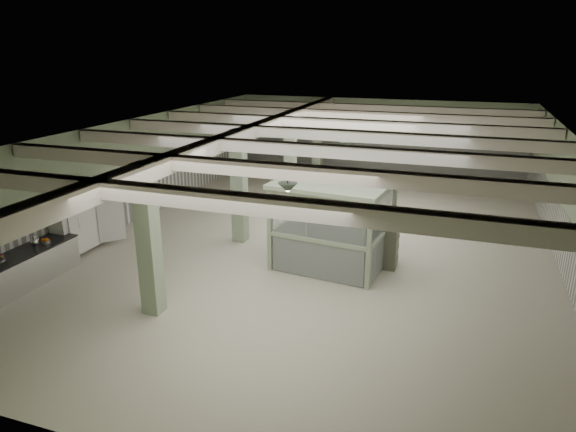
% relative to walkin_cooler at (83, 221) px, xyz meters
% --- Properties ---
extents(floor, '(20.00, 20.00, 0.00)m').
position_rel_walkin_cooler_xyz_m(floor, '(6.62, 3.39, -0.98)').
color(floor, beige).
rests_on(floor, ground).
extents(ceiling, '(14.00, 20.00, 0.02)m').
position_rel_walkin_cooler_xyz_m(ceiling, '(6.62, 3.39, 2.62)').
color(ceiling, beige).
rests_on(ceiling, wall_back).
extents(wall_back, '(14.00, 0.02, 3.60)m').
position_rel_walkin_cooler_xyz_m(wall_back, '(6.62, 13.39, 0.82)').
color(wall_back, '#9AB18D').
rests_on(wall_back, floor).
extents(wall_front, '(14.00, 0.02, 3.60)m').
position_rel_walkin_cooler_xyz_m(wall_front, '(6.62, -6.61, 0.82)').
color(wall_front, '#9AB18D').
rests_on(wall_front, floor).
extents(wall_left, '(0.02, 20.00, 3.60)m').
position_rel_walkin_cooler_xyz_m(wall_left, '(-0.38, 3.39, 0.82)').
color(wall_left, '#9AB18D').
rests_on(wall_left, floor).
extents(wall_right, '(0.02, 20.00, 3.60)m').
position_rel_walkin_cooler_xyz_m(wall_right, '(13.62, 3.39, 0.82)').
color(wall_right, '#9AB18D').
rests_on(wall_right, floor).
extents(wainscot_left, '(0.05, 19.90, 1.50)m').
position_rel_walkin_cooler_xyz_m(wainscot_left, '(-0.35, 3.39, -0.23)').
color(wainscot_left, white).
rests_on(wainscot_left, floor).
extents(wainscot_right, '(0.05, 19.90, 1.50)m').
position_rel_walkin_cooler_xyz_m(wainscot_right, '(13.60, 3.39, -0.23)').
color(wainscot_right, white).
rests_on(wainscot_right, floor).
extents(wainscot_back, '(13.90, 0.05, 1.50)m').
position_rel_walkin_cooler_xyz_m(wainscot_back, '(6.62, 13.36, -0.23)').
color(wainscot_back, white).
rests_on(wainscot_back, floor).
extents(girder, '(0.45, 19.90, 0.40)m').
position_rel_walkin_cooler_xyz_m(girder, '(4.12, 3.39, 2.40)').
color(girder, silver).
rests_on(girder, ceiling).
extents(beam_a, '(13.90, 0.35, 0.32)m').
position_rel_walkin_cooler_xyz_m(beam_a, '(6.62, -4.11, 2.44)').
color(beam_a, silver).
rests_on(beam_a, ceiling).
extents(beam_b, '(13.90, 0.35, 0.32)m').
position_rel_walkin_cooler_xyz_m(beam_b, '(6.62, -1.61, 2.44)').
color(beam_b, silver).
rests_on(beam_b, ceiling).
extents(beam_c, '(13.90, 0.35, 0.32)m').
position_rel_walkin_cooler_xyz_m(beam_c, '(6.62, 0.89, 2.44)').
color(beam_c, silver).
rests_on(beam_c, ceiling).
extents(beam_d, '(13.90, 0.35, 0.32)m').
position_rel_walkin_cooler_xyz_m(beam_d, '(6.62, 3.39, 2.44)').
color(beam_d, silver).
rests_on(beam_d, ceiling).
extents(beam_e, '(13.90, 0.35, 0.32)m').
position_rel_walkin_cooler_xyz_m(beam_e, '(6.62, 5.89, 2.44)').
color(beam_e, silver).
rests_on(beam_e, ceiling).
extents(beam_f, '(13.90, 0.35, 0.32)m').
position_rel_walkin_cooler_xyz_m(beam_f, '(6.62, 8.39, 2.44)').
color(beam_f, silver).
rests_on(beam_f, ceiling).
extents(beam_g, '(13.90, 0.35, 0.32)m').
position_rel_walkin_cooler_xyz_m(beam_g, '(6.62, 10.89, 2.44)').
color(beam_g, silver).
rests_on(beam_g, ceiling).
extents(column_a, '(0.42, 0.42, 3.60)m').
position_rel_walkin_cooler_xyz_m(column_a, '(4.12, -2.61, 0.82)').
color(column_a, '#95AB8A').
rests_on(column_a, floor).
extents(column_b, '(0.42, 0.42, 3.60)m').
position_rel_walkin_cooler_xyz_m(column_b, '(4.12, 2.39, 0.82)').
color(column_b, '#95AB8A').
rests_on(column_b, floor).
extents(column_c, '(0.42, 0.42, 3.60)m').
position_rel_walkin_cooler_xyz_m(column_c, '(4.12, 7.39, 0.82)').
color(column_c, '#95AB8A').
rests_on(column_c, floor).
extents(column_d, '(0.42, 0.42, 3.60)m').
position_rel_walkin_cooler_xyz_m(column_d, '(4.12, 11.39, 0.82)').
color(column_d, '#95AB8A').
rests_on(column_d, floor).
extents(pendant_front, '(0.44, 0.44, 0.22)m').
position_rel_walkin_cooler_xyz_m(pendant_front, '(7.12, -1.61, 2.07)').
color(pendant_front, '#2F3E2E').
rests_on(pendant_front, ceiling).
extents(pendant_mid, '(0.44, 0.44, 0.22)m').
position_rel_walkin_cooler_xyz_m(pendant_mid, '(7.12, 3.89, 2.07)').
color(pendant_mid, '#2F3E2E').
rests_on(pendant_mid, ceiling).
extents(pendant_back, '(0.44, 0.44, 0.22)m').
position_rel_walkin_cooler_xyz_m(pendant_back, '(7.12, 8.89, 2.07)').
color(pendant_back, '#2F3E2E').
rests_on(pendant_back, ceiling).
extents(pitcher_far, '(0.24, 0.27, 0.31)m').
position_rel_walkin_cooler_xyz_m(pitcher_far, '(0.09, -1.99, 0.07)').
color(pitcher_far, silver).
rests_on(pitcher_far, prep_counter).
extents(orange_bowl, '(0.27, 0.27, 0.08)m').
position_rel_walkin_cooler_xyz_m(orange_bowl, '(0.22, -1.74, -0.04)').
color(orange_bowl, '#B2B2B7').
rests_on(orange_bowl, prep_counter).
extents(walkin_cooler, '(0.97, 2.13, 1.96)m').
position_rel_walkin_cooler_xyz_m(walkin_cooler, '(0.00, 0.00, 0.00)').
color(walkin_cooler, white).
rests_on(walkin_cooler, floor).
extents(guard_booth, '(3.36, 2.95, 2.48)m').
position_rel_walkin_cooler_xyz_m(guard_booth, '(7.40, 1.54, 0.72)').
color(guard_booth, '#93A685').
rests_on(guard_booth, floor).
extents(filing_cabinet, '(0.44, 0.62, 1.34)m').
position_rel_walkin_cooler_xyz_m(filing_cabinet, '(8.99, 1.83, -0.31)').
color(filing_cabinet, '#606050').
rests_on(filing_cabinet, floor).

